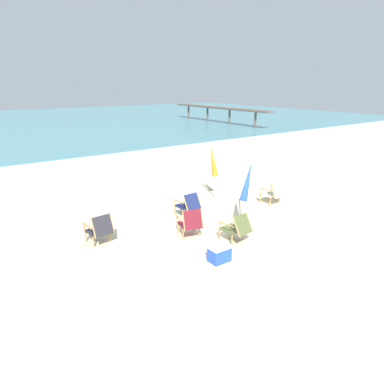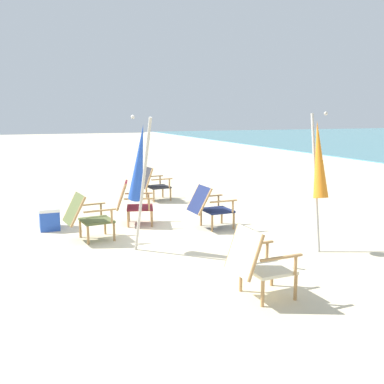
{
  "view_description": "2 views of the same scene",
  "coord_description": "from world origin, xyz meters",
  "px_view_note": "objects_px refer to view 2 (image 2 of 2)",
  "views": [
    {
      "loc": [
        -5.67,
        -7.14,
        3.99
      ],
      "look_at": [
        0.16,
        1.02,
        0.8
      ],
      "focal_mm": 32.0,
      "sensor_mm": 36.0,
      "label": 1
    },
    {
      "loc": [
        7.32,
        -2.11,
        2.07
      ],
      "look_at": [
        -0.3,
        0.83,
        0.63
      ],
      "focal_mm": 42.0,
      "sensor_mm": 36.0,
      "label": 2
    }
  ],
  "objects_px": {
    "beach_chair_back_right": "(152,183)",
    "umbrella_furled_orange": "(319,161)",
    "beach_chair_back_left": "(257,261)",
    "beach_chair_front_right": "(86,215)",
    "umbrella_furled_blue": "(139,164)",
    "beach_chair_mid_center": "(132,202)",
    "beach_chair_front_left": "(209,205)",
    "cooler_box": "(49,218)"
  },
  "relations": [
    {
      "from": "umbrella_furled_orange",
      "to": "cooler_box",
      "type": "bearing_deg",
      "value": -126.7
    },
    {
      "from": "umbrella_furled_orange",
      "to": "cooler_box",
      "type": "xyz_separation_m",
      "value": [
        -2.77,
        -3.72,
        -1.17
      ]
    },
    {
      "from": "cooler_box",
      "to": "beach_chair_mid_center",
      "type": "bearing_deg",
      "value": 81.64
    },
    {
      "from": "umbrella_furled_blue",
      "to": "umbrella_furled_orange",
      "type": "distance_m",
      "value": 2.66
    },
    {
      "from": "beach_chair_front_left",
      "to": "beach_chair_back_left",
      "type": "bearing_deg",
      "value": -13.37
    },
    {
      "from": "beach_chair_back_left",
      "to": "beach_chair_back_right",
      "type": "xyz_separation_m",
      "value": [
        -5.99,
        0.51,
        -0.0
      ]
    },
    {
      "from": "beach_chair_front_right",
      "to": "cooler_box",
      "type": "height_order",
      "value": "beach_chair_front_right"
    },
    {
      "from": "beach_chair_mid_center",
      "to": "umbrella_furled_orange",
      "type": "height_order",
      "value": "umbrella_furled_orange"
    },
    {
      "from": "beach_chair_front_left",
      "to": "umbrella_furled_orange",
      "type": "relative_size",
      "value": 0.37
    },
    {
      "from": "beach_chair_mid_center",
      "to": "beach_chair_back_left",
      "type": "distance_m",
      "value": 3.88
    },
    {
      "from": "beach_chair_mid_center",
      "to": "beach_chair_front_right",
      "type": "relative_size",
      "value": 1.0
    },
    {
      "from": "beach_chair_back_right",
      "to": "umbrella_furled_orange",
      "type": "height_order",
      "value": "umbrella_furled_orange"
    },
    {
      "from": "beach_chair_back_left",
      "to": "umbrella_furled_blue",
      "type": "height_order",
      "value": "umbrella_furled_blue"
    },
    {
      "from": "beach_chair_front_right",
      "to": "cooler_box",
      "type": "xyz_separation_m",
      "value": [
        -1.02,
        -0.53,
        -0.22
      ]
    },
    {
      "from": "beach_chair_back_right",
      "to": "umbrella_furled_orange",
      "type": "distance_m",
      "value": 4.94
    },
    {
      "from": "beach_chair_back_right",
      "to": "beach_chair_front_right",
      "type": "bearing_deg",
      "value": -33.77
    },
    {
      "from": "beach_chair_front_right",
      "to": "beach_chair_back_right",
      "type": "relative_size",
      "value": 1.0
    },
    {
      "from": "umbrella_furled_orange",
      "to": "beach_chair_front_right",
      "type": "bearing_deg",
      "value": -118.76
    },
    {
      "from": "beach_chair_front_right",
      "to": "umbrella_furled_blue",
      "type": "height_order",
      "value": "umbrella_furled_blue"
    },
    {
      "from": "beach_chair_mid_center",
      "to": "beach_chair_back_left",
      "type": "xyz_separation_m",
      "value": [
        3.85,
        0.5,
        0.0
      ]
    },
    {
      "from": "beach_chair_back_right",
      "to": "beach_chair_mid_center",
      "type": "bearing_deg",
      "value": -25.45
    },
    {
      "from": "beach_chair_back_right",
      "to": "umbrella_furled_blue",
      "type": "xyz_separation_m",
      "value": [
        3.91,
        -1.31,
        0.91
      ]
    },
    {
      "from": "beach_chair_front_right",
      "to": "umbrella_furled_orange",
      "type": "relative_size",
      "value": 0.39
    },
    {
      "from": "beach_chair_mid_center",
      "to": "beach_chair_back_right",
      "type": "relative_size",
      "value": 1.0
    },
    {
      "from": "beach_chair_back_left",
      "to": "umbrella_furled_orange",
      "type": "xyz_separation_m",
      "value": [
        -1.3,
        1.74,
        0.94
      ]
    },
    {
      "from": "umbrella_furled_blue",
      "to": "cooler_box",
      "type": "xyz_separation_m",
      "value": [
        -1.99,
        -1.18,
        -1.14
      ]
    },
    {
      "from": "beach_chair_front_left",
      "to": "beach_chair_back_right",
      "type": "relative_size",
      "value": 0.96
    },
    {
      "from": "beach_chair_back_left",
      "to": "cooler_box",
      "type": "xyz_separation_m",
      "value": [
        -4.07,
        -1.98,
        -0.23
      ]
    },
    {
      "from": "umbrella_furled_orange",
      "to": "beach_chair_back_right",
      "type": "bearing_deg",
      "value": -165.36
    },
    {
      "from": "umbrella_furled_blue",
      "to": "beach_chair_front_left",
      "type": "bearing_deg",
      "value": 122.76
    },
    {
      "from": "beach_chair_back_left",
      "to": "beach_chair_back_right",
      "type": "relative_size",
      "value": 1.0
    },
    {
      "from": "beach_chair_mid_center",
      "to": "cooler_box",
      "type": "height_order",
      "value": "beach_chair_mid_center"
    },
    {
      "from": "beach_chair_front_left",
      "to": "beach_chair_back_left",
      "type": "relative_size",
      "value": 0.96
    },
    {
      "from": "beach_chair_back_left",
      "to": "beach_chair_front_right",
      "type": "bearing_deg",
      "value": -154.5
    },
    {
      "from": "beach_chair_front_left",
      "to": "umbrella_furled_orange",
      "type": "distance_m",
      "value": 2.24
    },
    {
      "from": "beach_chair_back_left",
      "to": "cooler_box",
      "type": "height_order",
      "value": "beach_chair_back_left"
    },
    {
      "from": "beach_chair_front_left",
      "to": "beach_chair_back_right",
      "type": "height_order",
      "value": "beach_chair_back_right"
    },
    {
      "from": "beach_chair_front_right",
      "to": "beach_chair_mid_center",
      "type": "bearing_deg",
      "value": 130.24
    },
    {
      "from": "beach_chair_front_left",
      "to": "cooler_box",
      "type": "bearing_deg",
      "value": -110.42
    },
    {
      "from": "beach_chair_front_right",
      "to": "umbrella_furled_orange",
      "type": "distance_m",
      "value": 3.76
    },
    {
      "from": "beach_chair_back_right",
      "to": "umbrella_furled_blue",
      "type": "height_order",
      "value": "umbrella_furled_blue"
    },
    {
      "from": "umbrella_furled_orange",
      "to": "umbrella_furled_blue",
      "type": "bearing_deg",
      "value": -107.13
    }
  ]
}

